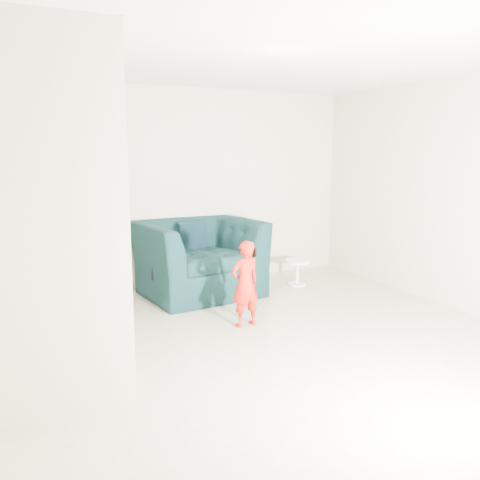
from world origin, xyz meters
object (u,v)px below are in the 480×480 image
side_table (297,268)px  armchair (198,258)px  toddler (245,284)px  staircase (43,260)px

side_table → armchair: bearing=171.9°
toddler → staircase: 2.06m
armchair → toddler: 1.39m
armchair → side_table: 1.43m
toddler → side_table: 1.85m
armchair → side_table: bearing=-14.5°
armchair → side_table: armchair is taller
toddler → side_table: size_ratio=2.59×
staircase → armchair: bearing=38.5°
armchair → staircase: size_ratio=0.41×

